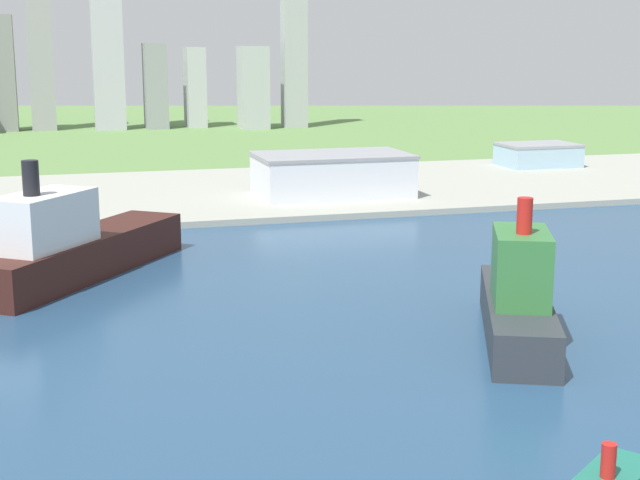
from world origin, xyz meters
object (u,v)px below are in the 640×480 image
object	(u,v)px
warehouse_annex	(538,155)
container_barge	(518,300)
warehouse_main	(332,174)
cargo_ship	(72,246)

from	to	relation	value
warehouse_annex	container_barge	bearing A→B (deg)	-119.77
container_barge	warehouse_main	bearing A→B (deg)	85.53
cargo_ship	warehouse_main	bearing A→B (deg)	44.79
warehouse_main	warehouse_annex	xyz separation A→B (m)	(130.08, 63.03, -2.92)
container_barge	warehouse_annex	world-z (taller)	container_barge
warehouse_main	warehouse_annex	size ratio (longest dim) A/B	1.64
cargo_ship	warehouse_annex	bearing A→B (deg)	35.54
warehouse_main	warehouse_annex	world-z (taller)	warehouse_main
container_barge	cargo_ship	size ratio (longest dim) A/B	0.78
cargo_ship	container_barge	bearing A→B (deg)	-42.20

